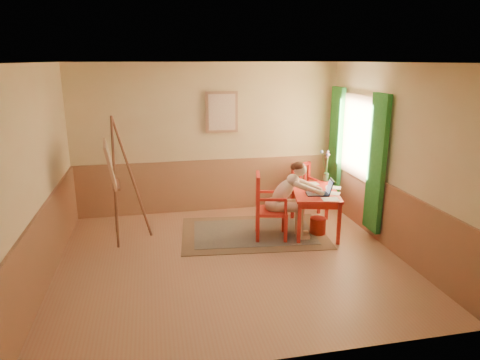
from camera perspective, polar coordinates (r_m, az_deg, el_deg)
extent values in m
cube|color=#B07B5B|center=(6.44, -1.20, -10.56)|extent=(5.00, 4.50, 0.02)
cube|color=white|center=(5.78, -1.37, 15.42)|extent=(5.00, 4.50, 0.02)
cube|color=#D8B783|center=(8.14, -4.20, 5.47)|extent=(5.00, 0.02, 2.80)
cube|color=#D8B783|center=(3.85, 4.91, -6.26)|extent=(5.00, 0.02, 2.80)
cube|color=#D8B783|center=(6.04, -25.40, 0.38)|extent=(0.02, 4.50, 2.80)
cube|color=#D8B783|center=(6.85, 19.85, 2.64)|extent=(0.02, 4.50, 2.80)
cube|color=tan|center=(8.31, -4.05, -0.68)|extent=(5.00, 0.04, 1.00)
cube|color=tan|center=(6.31, -24.18, -7.52)|extent=(0.04, 4.50, 1.00)
cube|color=tan|center=(7.08, 18.97, -4.47)|extent=(0.04, 4.50, 1.00)
cube|color=white|center=(7.74, 15.51, 5.55)|extent=(0.02, 1.00, 1.30)
cube|color=tan|center=(7.74, 15.38, 5.55)|extent=(0.03, 1.12, 1.42)
cube|color=green|center=(7.10, 17.66, 2.02)|extent=(0.08, 0.45, 2.20)
cube|color=green|center=(8.46, 12.56, 4.49)|extent=(0.08, 0.45, 2.20)
cube|color=tan|center=(8.05, -2.44, 8.99)|extent=(0.60, 0.04, 0.76)
cube|color=beige|center=(8.03, -2.41, 8.97)|extent=(0.50, 0.02, 0.66)
cube|color=#8C7251|center=(7.34, 1.81, -7.00)|extent=(2.55, 1.84, 0.01)
cube|color=#151F32|center=(7.34, 1.81, -6.94)|extent=(2.11, 1.40, 0.01)
cube|color=red|center=(7.32, 9.93, -1.54)|extent=(0.98, 1.33, 0.04)
cube|color=red|center=(7.34, 9.91, -2.06)|extent=(0.86, 1.21, 0.10)
cube|color=red|center=(6.88, 7.85, -5.76)|extent=(0.07, 0.07, 0.68)
cube|color=red|center=(6.97, 12.98, -5.72)|extent=(0.07, 0.07, 0.68)
cube|color=red|center=(7.91, 7.01, -2.84)|extent=(0.07, 0.07, 0.68)
cube|color=red|center=(7.99, 11.48, -2.84)|extent=(0.07, 0.07, 0.68)
cube|color=red|center=(7.01, 4.17, -4.13)|extent=(0.59, 0.58, 0.05)
cube|color=red|center=(6.90, 2.37, -6.63)|extent=(0.06, 0.06, 0.44)
cube|color=red|center=(6.92, 6.08, -6.63)|extent=(0.06, 0.06, 0.44)
cube|color=red|center=(7.29, 2.29, -5.37)|extent=(0.06, 0.06, 0.44)
cube|color=red|center=(7.31, 5.79, -5.37)|extent=(0.06, 0.06, 0.44)
cube|color=red|center=(6.70, 2.42, -2.14)|extent=(0.06, 0.06, 0.60)
cube|color=red|center=(7.10, 2.34, -1.10)|extent=(0.06, 0.06, 0.60)
cube|color=red|center=(6.83, 2.40, 0.53)|extent=(0.16, 0.48, 0.07)
cube|color=red|center=(6.80, 2.40, -2.01)|extent=(0.04, 0.05, 0.49)
cube|color=red|center=(6.91, 2.38, -1.73)|extent=(0.04, 0.05, 0.49)
cube|color=red|center=(7.01, 2.36, -1.47)|extent=(0.04, 0.05, 0.49)
cube|color=red|center=(6.73, 4.31, -2.63)|extent=(0.44, 0.14, 0.04)
cube|color=red|center=(6.78, 6.08, -3.59)|extent=(0.05, 0.05, 0.24)
cube|color=red|center=(7.13, 4.12, -1.56)|extent=(0.44, 0.14, 0.04)
cube|color=red|center=(7.18, 5.79, -2.48)|extent=(0.05, 0.05, 0.24)
cube|color=red|center=(8.30, 8.72, -1.57)|extent=(0.50, 0.51, 0.04)
cube|color=red|center=(8.43, 6.91, -2.75)|extent=(0.06, 0.06, 0.38)
cube|color=red|center=(8.12, 8.32, -3.52)|extent=(0.06, 0.06, 0.38)
cube|color=red|center=(8.62, 8.97, -2.41)|extent=(0.06, 0.06, 0.38)
cube|color=red|center=(8.32, 10.43, -3.15)|extent=(0.06, 0.06, 0.38)
cube|color=red|center=(8.29, 7.02, 0.45)|extent=(0.06, 0.06, 0.51)
cube|color=red|center=(8.48, 9.11, 0.72)|extent=(0.06, 0.06, 0.51)
cube|color=red|center=(8.32, 8.14, 2.11)|extent=(0.41, 0.14, 0.06)
cube|color=red|center=(8.34, 7.53, 0.43)|extent=(0.05, 0.04, 0.42)
cube|color=red|center=(8.38, 8.07, 0.50)|extent=(0.05, 0.04, 0.42)
cube|color=red|center=(8.43, 8.61, 0.57)|extent=(0.05, 0.04, 0.42)
cube|color=red|center=(8.14, 7.71, -0.22)|extent=(0.12, 0.38, 0.03)
cube|color=red|center=(8.03, 8.38, -1.25)|extent=(0.04, 0.04, 0.21)
cube|color=red|center=(8.34, 9.82, 0.07)|extent=(0.12, 0.38, 0.03)
cube|color=red|center=(8.23, 10.51, -0.93)|extent=(0.04, 0.04, 0.21)
ellipsoid|color=beige|center=(7.00, 4.46, -3.29)|extent=(0.36, 0.42, 0.23)
cylinder|color=beige|center=(6.93, 6.27, -3.61)|extent=(0.47, 0.26, 0.16)
cylinder|color=beige|center=(7.10, 6.14, -3.13)|extent=(0.47, 0.26, 0.16)
cylinder|color=beige|center=(7.05, 7.95, -5.67)|extent=(0.14, 0.14, 0.51)
cylinder|color=beige|center=(7.22, 7.78, -5.14)|extent=(0.14, 0.14, 0.51)
cube|color=beige|center=(7.15, 8.39, -7.54)|extent=(0.23, 0.14, 0.07)
cube|color=beige|center=(7.32, 8.21, -6.98)|extent=(0.23, 0.14, 0.07)
ellipsoid|color=beige|center=(6.94, 5.75, -1.52)|extent=(0.55, 0.40, 0.54)
ellipsoid|color=beige|center=(6.90, 7.05, 0.02)|extent=(0.27, 0.34, 0.18)
sphere|color=beige|center=(6.87, 7.98, 1.35)|extent=(0.24, 0.24, 0.20)
ellipsoid|color=#532616|center=(6.85, 7.82, 1.83)|extent=(0.23, 0.24, 0.15)
sphere|color=#532616|center=(6.84, 7.15, 1.75)|extent=(0.13, 0.13, 0.11)
cylinder|color=beige|center=(6.78, 7.97, -0.77)|extent=(0.24, 0.16, 0.15)
cylinder|color=beige|center=(6.86, 9.82, -1.40)|extent=(0.30, 0.08, 0.17)
sphere|color=beige|center=(6.79, 8.78, -1.07)|extent=(0.11, 0.11, 0.09)
sphere|color=beige|center=(6.92, 10.84, -1.73)|extent=(0.09, 0.09, 0.07)
cylinder|color=beige|center=(7.07, 7.69, -0.09)|extent=(0.23, 0.11, 0.15)
cylinder|color=beige|center=(7.10, 9.51, -0.80)|extent=(0.30, 0.20, 0.17)
sphere|color=beige|center=(7.10, 8.44, -0.33)|extent=(0.11, 0.11, 0.09)
sphere|color=beige|center=(7.11, 10.59, -1.26)|extent=(0.09, 0.09, 0.07)
cube|color=#1E2338|center=(7.10, 10.19, -1.82)|extent=(0.39, 0.31, 0.02)
cube|color=#2D3342|center=(7.10, 10.19, -1.79)|extent=(0.33, 0.25, 0.00)
cube|color=#1E2338|center=(7.11, 11.85, -0.84)|extent=(0.12, 0.26, 0.23)
cube|color=#99BFF2|center=(7.11, 11.75, -0.88)|extent=(0.09, 0.21, 0.19)
cube|color=white|center=(6.91, 11.89, -2.49)|extent=(0.28, 0.22, 0.00)
cube|color=white|center=(7.53, 12.26, -0.98)|extent=(0.32, 0.29, 0.00)
cube|color=white|center=(7.69, 9.38, -0.49)|extent=(0.26, 0.19, 0.00)
cube|color=white|center=(7.22, 12.08, -1.70)|extent=(0.32, 0.30, 0.00)
cylinder|color=#3F724C|center=(7.90, 11.32, 0.38)|extent=(0.10, 0.10, 0.15)
cylinder|color=#3F7233|center=(7.87, 11.06, 2.24)|extent=(0.07, 0.11, 0.40)
sphere|color=#728CD8|center=(7.86, 10.77, 3.71)|extent=(0.07, 0.07, 0.06)
cylinder|color=#3F7233|center=(7.79, 11.41, 2.16)|extent=(0.05, 0.09, 0.42)
sphere|color=pink|center=(7.70, 11.48, 3.58)|extent=(0.05, 0.05, 0.04)
cylinder|color=#3F7233|center=(7.86, 11.40, 1.88)|extent=(0.02, 0.04, 0.31)
sphere|color=pink|center=(7.85, 11.46, 2.99)|extent=(0.05, 0.05, 0.05)
cylinder|color=#3F7233|center=(7.78, 11.43, 2.02)|extent=(0.05, 0.13, 0.39)
sphere|color=#728CD8|center=(7.67, 11.53, 3.30)|extent=(0.06, 0.06, 0.05)
cylinder|color=#3F7233|center=(7.89, 11.51, 2.05)|extent=(0.08, 0.09, 0.34)
sphere|color=pink|center=(7.90, 11.69, 3.32)|extent=(0.05, 0.05, 0.05)
cylinder|color=#3F7233|center=(7.87, 11.47, 2.04)|extent=(0.05, 0.05, 0.35)
sphere|color=pink|center=(7.86, 11.59, 3.31)|extent=(0.05, 0.05, 0.05)
cylinder|color=#3F7233|center=(7.89, 11.47, 2.24)|extent=(0.07, 0.11, 0.39)
sphere|color=#728CD8|center=(7.90, 11.60, 3.71)|extent=(0.05, 0.05, 0.05)
cylinder|color=#9F291D|center=(7.38, 10.28, -6.01)|extent=(0.35, 0.35, 0.28)
cylinder|color=brown|center=(6.90, -16.25, -0.34)|extent=(0.06, 0.37, 2.02)
cylinder|color=brown|center=(7.21, -16.34, 0.35)|extent=(0.13, 0.37, 2.02)
cylinder|color=brown|center=(7.06, -14.09, 0.19)|extent=(0.53, 0.09, 2.03)
cylinder|color=brown|center=(7.08, -16.47, -0.64)|extent=(0.09, 0.57, 0.03)
cube|color=brown|center=(7.08, -15.94, -0.60)|extent=(0.13, 0.61, 0.03)
cube|color=tan|center=(6.99, -16.90, 2.13)|extent=(0.24, 0.90, 0.67)
cube|color=beige|center=(6.99, -16.72, 2.15)|extent=(0.19, 0.81, 0.58)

